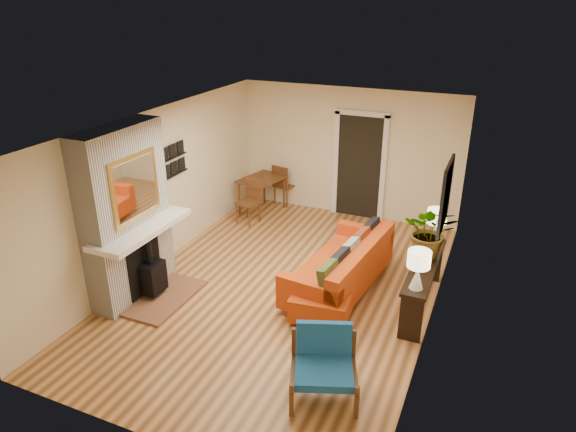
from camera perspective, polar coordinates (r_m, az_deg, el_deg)
name	(u,v)px	position (r m, az deg, el deg)	size (l,w,h in m)	color
room_shell	(370,169)	(9.70, 9.06, 5.22)	(6.50, 6.50, 6.50)	tan
fireplace	(129,219)	(7.78, -17.29, -0.30)	(1.09, 1.68, 2.60)	white
sofa	(345,267)	(7.94, 6.31, -5.68)	(1.20, 2.33, 0.88)	silver
ottoman	(323,302)	(7.37, 3.86, -9.48)	(0.88, 0.88, 0.41)	silver
blue_chair	(324,359)	(6.07, 4.00, -15.62)	(0.96, 0.95, 0.79)	brown
dining_table	(264,186)	(10.62, -2.63, 3.40)	(0.96, 1.70, 0.89)	brown
console_table	(424,273)	(7.62, 14.87, -6.14)	(0.34, 1.85, 0.72)	black
lamp_near	(418,265)	(6.77, 14.29, -5.33)	(0.30, 0.30, 0.54)	white
lamp_far	(436,222)	(8.09, 16.13, -0.62)	(0.30, 0.30, 0.54)	white
houseplant	(430,231)	(7.59, 15.54, -1.64)	(0.73, 0.63, 0.81)	#1E5919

